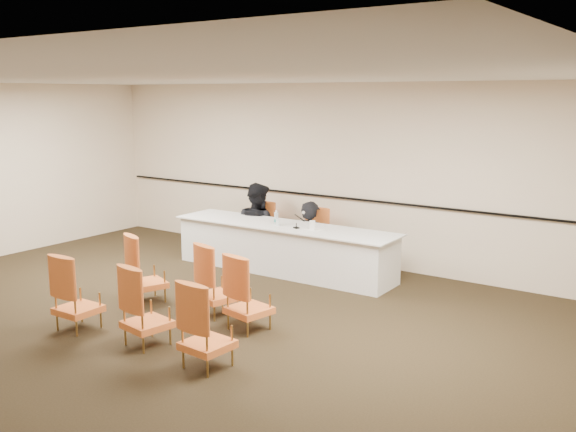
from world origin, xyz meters
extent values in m
plane|color=black|center=(0.00, 0.00, 0.00)|extent=(10.00, 10.00, 0.00)
plane|color=silver|center=(0.00, 0.00, 3.00)|extent=(10.00, 10.00, 0.00)
cube|color=beige|center=(0.00, 4.00, 1.50)|extent=(10.00, 0.04, 3.00)
cube|color=black|center=(0.00, 3.96, 1.10)|extent=(9.80, 0.04, 0.03)
imported|color=black|center=(-0.18, 3.44, 0.27)|extent=(0.68, 0.53, 1.64)
imported|color=black|center=(-1.27, 3.42, 0.44)|extent=(0.97, 0.83, 1.73)
cube|color=white|center=(0.26, 2.83, 0.77)|extent=(0.33, 0.26, 0.00)
cylinder|color=silver|center=(-0.37, 2.77, 0.82)|extent=(0.07, 0.07, 0.10)
cylinder|color=white|center=(0.27, 2.79, 0.84)|extent=(0.12, 0.12, 0.14)
camera|label=1|loc=(5.44, -5.28, 2.82)|focal=40.00mm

